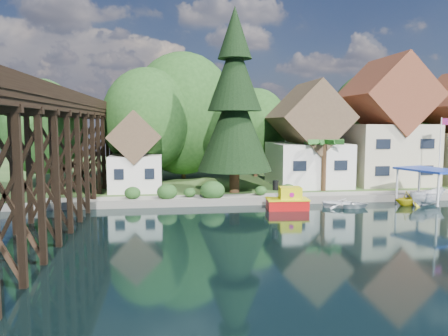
{
  "coord_description": "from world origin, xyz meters",
  "views": [
    {
      "loc": [
        -8.04,
        -29.06,
        7.23
      ],
      "look_at": [
        -3.37,
        6.0,
        3.51
      ],
      "focal_mm": 35.0,
      "sensor_mm": 36.0,
      "label": 1
    }
  ],
  "objects_px": {
    "trestle_bridge": "(60,147)",
    "conifer": "(235,104)",
    "shed": "(136,157)",
    "boat_yellow": "(408,198)",
    "flagpole": "(441,147)",
    "tugboat": "(288,201)",
    "house_center": "(385,130)",
    "boat_canopy": "(428,189)",
    "boat_white_a": "(345,203)",
    "palm_tree": "(324,143)",
    "house_left": "(308,142)"
  },
  "relations": [
    {
      "from": "trestle_bridge",
      "to": "conifer",
      "type": "xyz_separation_m",
      "value": [
        14.44,
        6.81,
        3.55
      ]
    },
    {
      "from": "conifer",
      "to": "shed",
      "type": "bearing_deg",
      "value": 165.09
    },
    {
      "from": "conifer",
      "to": "boat_yellow",
      "type": "bearing_deg",
      "value": -22.52
    },
    {
      "from": "flagpole",
      "to": "tugboat",
      "type": "height_order",
      "value": "flagpole"
    },
    {
      "from": "tugboat",
      "to": "flagpole",
      "type": "bearing_deg",
      "value": 12.8
    },
    {
      "from": "flagpole",
      "to": "tugboat",
      "type": "relative_size",
      "value": 2.02
    },
    {
      "from": "shed",
      "to": "conifer",
      "type": "relative_size",
      "value": 0.45
    },
    {
      "from": "flagpole",
      "to": "boat_yellow",
      "type": "xyz_separation_m",
      "value": [
        -5.12,
        -3.29,
        -4.22
      ]
    },
    {
      "from": "house_center",
      "to": "conifer",
      "type": "distance_m",
      "value": 18.3
    },
    {
      "from": "trestle_bridge",
      "to": "conifer",
      "type": "relative_size",
      "value": 2.53
    },
    {
      "from": "house_center",
      "to": "boat_canopy",
      "type": "height_order",
      "value": "house_center"
    },
    {
      "from": "trestle_bridge",
      "to": "tugboat",
      "type": "bearing_deg",
      "value": 1.6
    },
    {
      "from": "flagpole",
      "to": "boat_white_a",
      "type": "height_order",
      "value": "flagpole"
    },
    {
      "from": "shed",
      "to": "conifer",
      "type": "distance_m",
      "value": 11.01
    },
    {
      "from": "palm_tree",
      "to": "boat_canopy",
      "type": "bearing_deg",
      "value": -37.72
    },
    {
      "from": "conifer",
      "to": "boat_canopy",
      "type": "distance_m",
      "value": 18.87
    },
    {
      "from": "palm_tree",
      "to": "boat_yellow",
      "type": "distance_m",
      "value": 9.18
    },
    {
      "from": "tugboat",
      "to": "boat_canopy",
      "type": "bearing_deg",
      "value": 1.96
    },
    {
      "from": "palm_tree",
      "to": "boat_white_a",
      "type": "height_order",
      "value": "palm_tree"
    },
    {
      "from": "palm_tree",
      "to": "conifer",
      "type": "bearing_deg",
      "value": 179.04
    },
    {
      "from": "trestle_bridge",
      "to": "flagpole",
      "type": "xyz_separation_m",
      "value": [
        33.94,
        4.14,
        -0.44
      ]
    },
    {
      "from": "house_left",
      "to": "palm_tree",
      "type": "xyz_separation_m",
      "value": [
        0.31,
        -4.16,
        0.04
      ]
    },
    {
      "from": "house_left",
      "to": "conifer",
      "type": "xyz_separation_m",
      "value": [
        -8.56,
        -4.01,
        3.76
      ]
    },
    {
      "from": "boat_white_a",
      "to": "boat_yellow",
      "type": "bearing_deg",
      "value": -69.09
    },
    {
      "from": "shed",
      "to": "boat_canopy",
      "type": "height_order",
      "value": "shed"
    },
    {
      "from": "house_center",
      "to": "boat_yellow",
      "type": "height_order",
      "value": "house_center"
    },
    {
      "from": "boat_yellow",
      "to": "boat_canopy",
      "type": "bearing_deg",
      "value": -100.34
    },
    {
      "from": "shed",
      "to": "tugboat",
      "type": "distance_m",
      "value": 15.97
    },
    {
      "from": "trestle_bridge",
      "to": "shed",
      "type": "bearing_deg",
      "value": 61.81
    },
    {
      "from": "trestle_bridge",
      "to": "boat_white_a",
      "type": "bearing_deg",
      "value": 1.79
    },
    {
      "from": "boat_white_a",
      "to": "tugboat",
      "type": "bearing_deg",
      "value": 112.05
    },
    {
      "from": "flagpole",
      "to": "boat_canopy",
      "type": "distance_m",
      "value": 5.76
    },
    {
      "from": "shed",
      "to": "palm_tree",
      "type": "xyz_separation_m",
      "value": [
        18.31,
        -2.66,
        1.36
      ]
    },
    {
      "from": "house_center",
      "to": "tugboat",
      "type": "height_order",
      "value": "house_center"
    },
    {
      "from": "tugboat",
      "to": "boat_white_a",
      "type": "bearing_deg",
      "value": 2.44
    },
    {
      "from": "conifer",
      "to": "boat_white_a",
      "type": "relative_size",
      "value": 4.55
    },
    {
      "from": "tugboat",
      "to": "boat_white_a",
      "type": "xyz_separation_m",
      "value": [
        5.12,
        0.22,
        -0.35
      ]
    },
    {
      "from": "house_center",
      "to": "tugboat",
      "type": "bearing_deg",
      "value": -142.39
    },
    {
      "from": "house_left",
      "to": "flagpole",
      "type": "height_order",
      "value": "house_left"
    },
    {
      "from": "house_center",
      "to": "flagpole",
      "type": "distance_m",
      "value": 7.6
    },
    {
      "from": "house_left",
      "to": "boat_yellow",
      "type": "height_order",
      "value": "house_left"
    },
    {
      "from": "boat_canopy",
      "to": "shed",
      "type": "bearing_deg",
      "value": 161.93
    },
    {
      "from": "flagpole",
      "to": "boat_canopy",
      "type": "relative_size",
      "value": 1.25
    },
    {
      "from": "palm_tree",
      "to": "flagpole",
      "type": "bearing_deg",
      "value": -13.37
    },
    {
      "from": "house_left",
      "to": "boat_yellow",
      "type": "distance_m",
      "value": 12.38
    },
    {
      "from": "boat_yellow",
      "to": "tugboat",
      "type": "bearing_deg",
      "value": 78.89
    },
    {
      "from": "conifer",
      "to": "palm_tree",
      "type": "distance_m",
      "value": 9.62
    },
    {
      "from": "house_left",
      "to": "house_center",
      "type": "relative_size",
      "value": 0.79
    },
    {
      "from": "boat_white_a",
      "to": "boat_canopy",
      "type": "bearing_deg",
      "value": -68.77
    },
    {
      "from": "house_center",
      "to": "conifer",
      "type": "height_order",
      "value": "conifer"
    }
  ]
}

